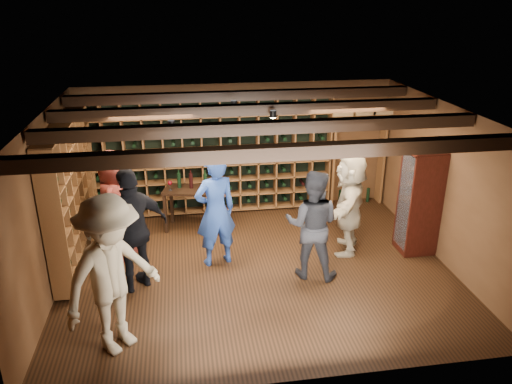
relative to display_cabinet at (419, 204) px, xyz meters
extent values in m
plane|color=#311B0D|center=(-2.71, -0.20, -0.86)|extent=(6.00, 6.00, 0.00)
plane|color=brown|center=(-2.71, 2.30, 0.39)|extent=(6.00, 0.00, 6.00)
plane|color=brown|center=(-2.71, -2.70, 0.39)|extent=(6.00, 0.00, 6.00)
plane|color=brown|center=(-5.71, -0.20, 0.39)|extent=(0.00, 5.00, 5.00)
plane|color=brown|center=(0.29, -0.20, 0.39)|extent=(0.00, 5.00, 5.00)
plane|color=black|center=(-2.71, -0.20, 1.64)|extent=(6.00, 6.00, 0.00)
cube|color=black|center=(-2.71, -1.80, 1.56)|extent=(5.90, 0.18, 0.16)
cube|color=black|center=(-2.71, -0.70, 1.56)|extent=(5.90, 0.18, 0.16)
cube|color=black|center=(-2.71, 0.40, 1.56)|extent=(5.90, 0.18, 0.16)
cube|color=black|center=(-2.71, 1.50, 1.56)|extent=(5.90, 0.18, 0.16)
cylinder|color=black|center=(-3.91, -0.20, 1.53)|extent=(0.10, 0.10, 0.10)
cylinder|color=black|center=(-2.41, 0.20, 1.53)|extent=(0.10, 0.10, 0.10)
cylinder|color=black|center=(-1.31, -0.50, 1.53)|extent=(0.10, 0.10, 0.10)
cylinder|color=black|center=(-2.91, 1.00, 1.53)|extent=(0.10, 0.10, 0.10)
cube|color=brown|center=(-3.24, 2.13, 0.29)|extent=(4.65, 0.30, 2.20)
cube|color=black|center=(-3.24, 2.13, 0.29)|extent=(4.56, 0.02, 2.16)
cube|color=brown|center=(-5.54, 0.62, 0.29)|extent=(0.30, 2.65, 2.20)
cube|color=black|center=(-5.54, 0.62, 0.29)|extent=(0.29, 0.02, 2.16)
cube|color=brown|center=(-0.31, 2.12, 0.99)|extent=(1.15, 0.32, 0.04)
cube|color=brown|center=(0.21, 2.12, 0.07)|extent=(0.05, 0.28, 1.85)
cube|color=brown|center=(-0.83, 2.12, 0.07)|extent=(0.05, 0.28, 1.85)
cube|color=tan|center=(-0.71, 2.12, 1.11)|extent=(0.40, 0.30, 0.20)
cube|color=tan|center=(-0.26, 2.12, 1.11)|extent=(0.40, 0.30, 0.20)
cube|color=tan|center=(0.09, 2.12, 1.11)|extent=(0.40, 0.30, 0.20)
cube|color=#37100B|center=(0.01, 0.00, -0.81)|extent=(0.55, 0.50, 0.10)
cube|color=#37100B|center=(0.01, 0.00, 0.04)|extent=(0.55, 0.50, 1.70)
cube|color=white|center=(-0.25, 0.00, 0.04)|extent=(0.01, 0.46, 1.60)
cube|color=#37100B|center=(0.01, 0.00, 0.04)|extent=(0.50, 0.44, 0.02)
sphere|color=#59260C|center=(-0.01, 0.00, 0.14)|extent=(0.18, 0.18, 0.18)
imported|color=navy|center=(-3.33, 0.10, 0.05)|extent=(0.76, 0.60, 1.81)
imported|color=black|center=(-1.93, -0.49, 0.00)|extent=(1.01, 0.91, 1.70)
imported|color=maroon|center=(-4.89, 0.54, 0.06)|extent=(0.76, 1.00, 1.84)
imported|color=black|center=(-4.54, -0.43, 0.07)|extent=(1.16, 0.97, 1.86)
imported|color=gray|center=(-4.68, -1.78, 0.15)|extent=(1.46, 1.44, 2.01)
imported|color=#C1B08E|center=(-1.12, 0.19, 0.00)|extent=(1.08, 1.66, 1.71)
cube|color=black|center=(-3.63, 1.40, -0.09)|extent=(1.14, 0.77, 0.04)
cube|color=black|center=(-4.15, 1.31, -0.48)|extent=(0.06, 0.06, 0.75)
cube|color=black|center=(-3.22, 1.07, -0.48)|extent=(0.06, 0.06, 0.75)
cube|color=black|center=(-4.04, 1.73, -0.48)|extent=(0.06, 0.06, 0.75)
cube|color=black|center=(-3.11, 1.49, -0.48)|extent=(0.06, 0.06, 0.75)
cylinder|color=black|center=(-3.87, 1.51, 0.07)|extent=(0.07, 0.07, 0.28)
cylinder|color=black|center=(-3.66, 1.45, 0.07)|extent=(0.07, 0.07, 0.28)
cylinder|color=black|center=(-3.41, 1.38, 0.07)|extent=(0.07, 0.07, 0.28)
camera|label=1|loc=(-3.80, -7.00, 3.23)|focal=35.00mm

